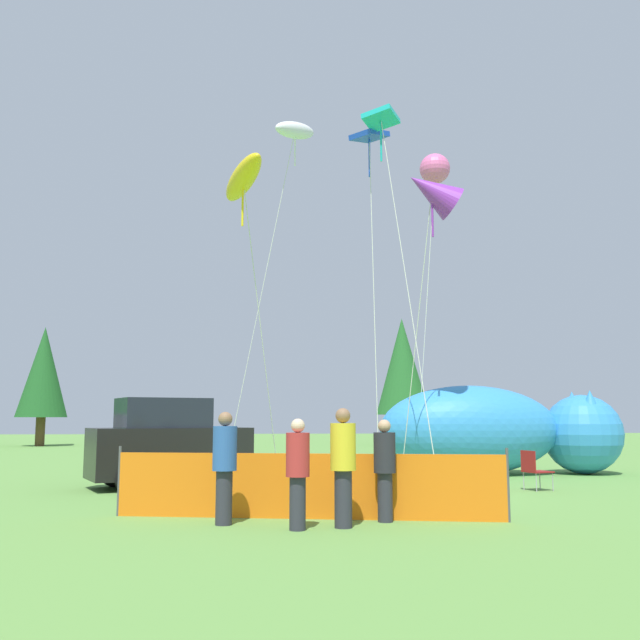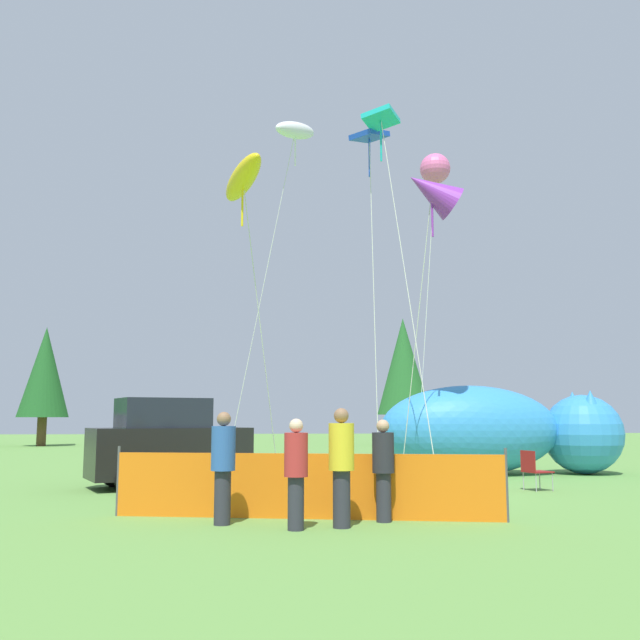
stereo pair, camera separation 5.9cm
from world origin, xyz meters
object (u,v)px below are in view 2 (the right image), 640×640
Objects in this scene: kite_yellow_hero at (243,179)px; kite_teal_diamond at (382,126)px; kite_blue_box at (369,143)px; kite_white_ghost at (295,132)px; inflatable_cat at (497,433)px; kite_purple_delta at (432,191)px; kite_pink_octopus at (435,170)px; spectator_in_black_shirt at (223,463)px; folding_chair at (533,468)px; spectator_in_blue_shirt at (383,466)px; parked_car at (168,444)px; spectator_in_white_shirt at (296,469)px; spectator_in_grey_shirt at (341,462)px.

kite_yellow_hero is 0.80× the size of kite_teal_diamond.
kite_white_ghost is (-2.05, 3.69, 1.81)m from kite_blue_box.
inflatable_cat is 7.72m from kite_purple_delta.
kite_pink_octopus is 3.73m from kite_blue_box.
kite_blue_box is (3.96, 8.57, 9.04)m from spectator_in_black_shirt.
spectator_in_blue_shirt reaches higher than folding_chair.
kite_teal_diamond reaches higher than kite_blue_box.
kite_teal_diamond reaches higher than parked_car.
kite_blue_box is (5.57, 2.12, 8.97)m from parked_car.
kite_pink_octopus is 1.23× the size of kite_purple_delta.
spectator_in_blue_shirt is (-4.51, -4.69, 0.39)m from folding_chair.
kite_purple_delta reaches higher than spectator_in_black_shirt.
spectator_in_white_shirt is at bearing -115.09° from kite_pink_octopus.
kite_blue_box is (-4.02, -0.91, 8.79)m from inflatable_cat.
kite_teal_diamond reaches higher than inflatable_cat.
kite_teal_diamond is (0.21, -0.95, 0.15)m from kite_blue_box.
inflatable_cat is 10.80m from spectator_in_blue_shirt.
inflatable_cat is (9.59, 3.03, 0.18)m from parked_car.
kite_yellow_hero reaches higher than spectator_in_grey_shirt.
kite_pink_octopus reaches higher than kite_purple_delta.
kite_white_ghost is 5.43m from kite_teal_diamond.
kite_blue_box is at bearing -166.62° from inflatable_cat.
kite_blue_box is 1.20× the size of kite_purple_delta.
folding_chair is at bearing 33.45° from spectator_in_black_shirt.
spectator_in_blue_shirt is 0.16× the size of kite_blue_box.
spectator_in_black_shirt is at bearing -129.01° from kite_purple_delta.
spectator_in_black_shirt is at bearing -97.52° from parked_car.
parked_car is 2.47× the size of spectator_in_white_shirt.
kite_teal_diamond is at bearing -10.21° from parked_car.
spectator_in_grey_shirt is 9.87m from kite_yellow_hero.
kite_yellow_hero is at bearing 88.54° from spectator_in_black_shirt.
spectator_in_white_shirt is 0.16× the size of kite_teal_diamond.
kite_yellow_hero is at bearing -106.26° from kite_white_ghost.
kite_pink_octopus reaches higher than spectator_in_blue_shirt.
kite_purple_delta is (6.96, 0.15, 6.85)m from parked_car.
kite_teal_diamond reaches higher than spectator_in_blue_shirt.
kite_blue_box reaches higher than spectator_in_grey_shirt.
spectator_in_white_shirt is at bearing -109.96° from kite_teal_diamond.
kite_pink_octopus is at bearing -13.46° from kite_white_ghost.
spectator_in_grey_shirt is 0.15× the size of kite_white_ghost.
spectator_in_black_shirt is 1.34m from spectator_in_white_shirt.
folding_chair is at bearing -54.86° from kite_white_ghost.
folding_chair is 0.08× the size of kite_white_ghost.
kite_white_ghost is at bearing 166.54° from kite_pink_octopus.
inflatable_cat is 4.03× the size of spectator_in_grey_shirt.
spectator_in_black_shirt reaches higher than folding_chair.
spectator_in_black_shirt is 0.21× the size of kite_yellow_hero.
kite_purple_delta is 5.19m from kite_yellow_hero.
spectator_in_black_shirt is 0.17× the size of kite_teal_diamond.
spectator_in_black_shirt is at bearing -91.46° from kite_yellow_hero.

